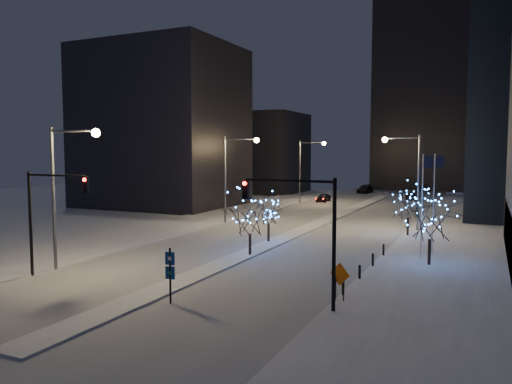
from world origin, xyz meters
The scene contains 25 objects.
ground centered at (0.00, 0.00, 0.00)m, with size 160.00×160.00×0.00m, color silver.
road centered at (0.00, 35.00, 0.01)m, with size 20.00×130.00×0.02m, color #B5BBC6.
median centered at (0.00, 30.00, 0.07)m, with size 2.00×80.00×0.15m, color white.
east_sidewalk centered at (15.00, 20.00, 0.07)m, with size 10.00×90.00×0.15m, color white.
west_sidewalk centered at (-14.00, 20.00, 0.07)m, with size 8.00×90.00×0.15m, color white.
filler_west_near centered at (-28.00, 40.00, 12.00)m, with size 22.00×18.00×24.00m, color black.
filler_west_far centered at (-26.00, 70.00, 8.00)m, with size 18.00×16.00×16.00m, color black.
horizon_block centered at (6.00, 92.00, 21.00)m, with size 24.00×14.00×42.00m, color black.
street_lamp_w_near centered at (-8.94, 2.00, 6.50)m, with size 4.40×0.56×10.00m.
street_lamp_w_mid centered at (-8.94, 27.00, 6.50)m, with size 4.40×0.56×10.00m.
street_lamp_w_far centered at (-8.94, 52.00, 6.50)m, with size 4.40×0.56×10.00m.
street_lamp_east centered at (10.08, 30.00, 6.45)m, with size 3.90×0.56×10.00m.
traffic_signal_west centered at (-8.44, 0.00, 4.76)m, with size 5.26×0.43×7.00m.
traffic_signal_east centered at (8.94, 1.00, 4.76)m, with size 5.26×0.43×7.00m.
flagpoles centered at (13.37, 17.25, 4.80)m, with size 1.35×2.60×8.00m.
bollards centered at (10.20, 10.00, 0.60)m, with size 0.16×12.16×0.90m.
car_near centered at (-7.06, 55.35, 0.71)m, with size 1.67×4.14×1.41m, color black.
car_mid centered at (5.81, 65.36, 0.76)m, with size 1.61×4.61×1.52m, color black.
car_far centered at (-4.73, 75.60, 0.81)m, with size 2.26×5.57×1.62m, color black.
holiday_tree_median_near centered at (0.50, 11.84, 3.47)m, with size 4.82×4.82×5.32m.
holiday_tree_median_far centered at (-0.50, 17.78, 2.81)m, with size 3.29×3.29×3.92m.
holiday_tree_plaza_near centered at (13.81, 14.16, 3.70)m, with size 5.04×5.04×5.59m.
holiday_tree_plaza_far centered at (10.50, 26.70, 3.49)m, with size 5.17×5.17×5.29m.
wayfinding_sign centered at (1.94, -1.16, 1.90)m, with size 0.55×0.13×3.10m.
construction_sign centered at (10.30, 2.89, 1.42)m, with size 1.23×0.44×2.11m.
Camera 1 is at (17.53, -23.39, 8.35)m, focal length 35.00 mm.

